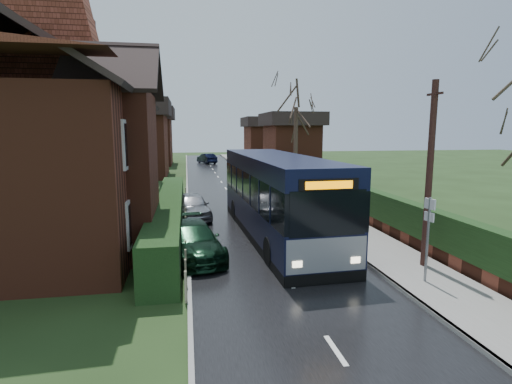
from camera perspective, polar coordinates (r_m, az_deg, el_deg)
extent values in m
plane|color=#29451D|center=(14.60, 2.68, -9.82)|extent=(140.00, 140.00, 0.00)
cube|color=black|center=(24.14, -2.48, -2.26)|extent=(6.00, 100.00, 0.02)
cube|color=slate|center=(25.02, 7.22, -1.78)|extent=(2.50, 100.00, 0.14)
cube|color=gray|center=(24.70, 4.55, -1.88)|extent=(0.12, 100.00, 0.14)
cube|color=gray|center=(23.94, -9.75, -2.37)|extent=(0.12, 100.00, 0.10)
cube|color=black|center=(18.91, -12.32, -3.15)|extent=(1.20, 16.00, 1.60)
cube|color=#612B1B|center=(25.47, 10.56, -1.14)|extent=(0.30, 50.00, 0.60)
cube|color=black|center=(25.33, 10.62, 0.86)|extent=(0.60, 50.00, 1.20)
cube|color=#612B1B|center=(19.50, -27.71, 2.94)|extent=(8.00, 14.00, 6.00)
cube|color=#612B1B|center=(15.77, -18.84, 2.30)|extent=(2.50, 4.00, 6.00)
cube|color=brown|center=(23.46, -23.29, 19.32)|extent=(0.90, 1.40, 2.20)
cube|color=silver|center=(13.97, -17.57, -4.27)|extent=(0.08, 1.20, 1.60)
cube|color=black|center=(13.96, -17.45, -4.27)|extent=(0.03, 0.95, 1.35)
cube|color=silver|center=(13.63, -18.09, 6.44)|extent=(0.08, 1.20, 1.60)
cube|color=black|center=(13.62, -17.96, 6.44)|extent=(0.03, 0.95, 1.35)
cube|color=silver|center=(17.86, -15.90, -1.37)|extent=(0.08, 1.20, 1.60)
cube|color=black|center=(17.86, -15.80, -1.37)|extent=(0.03, 0.95, 1.35)
cube|color=silver|center=(17.60, -16.26, 6.99)|extent=(0.08, 1.20, 1.60)
cube|color=black|center=(17.59, -16.17, 6.99)|extent=(0.03, 0.95, 1.35)
cube|color=silver|center=(21.79, -14.83, 0.48)|extent=(0.08, 1.20, 1.60)
cube|color=black|center=(21.79, -14.75, 0.48)|extent=(0.03, 0.95, 1.35)
cube|color=silver|center=(21.58, -15.11, 7.33)|extent=(0.08, 1.20, 1.60)
cube|color=black|center=(21.57, -15.03, 7.33)|extent=(0.03, 0.95, 1.35)
cube|color=silver|center=(24.26, -14.34, 1.34)|extent=(0.08, 1.20, 1.60)
cube|color=black|center=(24.26, -14.27, 1.34)|extent=(0.03, 0.95, 1.35)
cube|color=silver|center=(24.07, -14.58, 7.48)|extent=(0.08, 1.20, 1.60)
cube|color=black|center=(24.06, -14.51, 7.49)|extent=(0.03, 0.95, 1.35)
cube|color=black|center=(17.66, 2.88, -3.21)|extent=(3.15, 11.81, 1.21)
cube|color=black|center=(17.44, 2.91, 0.80)|extent=(3.17, 11.81, 1.28)
cube|color=black|center=(17.33, 2.94, 4.04)|extent=(3.15, 11.81, 0.70)
cube|color=black|center=(17.84, 2.86, -5.70)|extent=(3.15, 11.81, 0.37)
cube|color=gray|center=(12.34, 10.01, -8.81)|extent=(2.56, 0.23, 1.06)
cube|color=black|center=(11.99, 10.23, -3.02)|extent=(2.40, 0.18, 1.38)
cube|color=black|center=(11.84, 10.34, 1.01)|extent=(1.86, 0.16, 0.37)
cube|color=#FF8C00|center=(11.81, 10.41, 0.99)|extent=(1.46, 0.10, 0.23)
cube|color=black|center=(12.57, 9.93, -11.97)|extent=(2.61, 0.25, 0.32)
cube|color=#FFF2CC|center=(12.04, 5.92, -10.23)|extent=(0.30, 0.06, 0.19)
cube|color=#FFF2CC|center=(12.72, 14.02, -9.40)|extent=(0.30, 0.06, 0.19)
cylinder|color=black|center=(13.97, 2.10, -8.47)|extent=(0.34, 1.03, 1.02)
cylinder|color=black|center=(14.73, 11.29, -7.72)|extent=(0.34, 1.03, 1.02)
cylinder|color=black|center=(21.09, -2.96, -2.51)|extent=(0.34, 1.03, 1.02)
cylinder|color=black|center=(21.60, 3.36, -2.24)|extent=(0.34, 1.03, 1.02)
imported|color=#9FA0A4|center=(21.45, -9.10, -1.96)|extent=(2.16, 4.16, 1.35)
imported|color=black|center=(14.99, -9.08, -6.83)|extent=(2.60, 4.71, 1.29)
imported|color=black|center=(55.99, -7.05, 4.77)|extent=(2.76, 4.47, 1.39)
cylinder|color=slate|center=(13.06, 23.29, -6.60)|extent=(0.08, 0.08, 2.71)
cube|color=silver|center=(12.81, 23.61, -1.57)|extent=(0.12, 0.41, 0.31)
cube|color=silver|center=(12.88, 23.50, -3.27)|extent=(0.10, 0.37, 0.27)
cylinder|color=black|center=(14.27, 23.50, 1.90)|extent=(0.21, 0.21, 6.25)
cube|color=black|center=(14.23, 24.19, 12.67)|extent=(0.08, 0.80, 0.07)
cylinder|color=#372820|center=(33.77, 5.67, 6.45)|extent=(0.35, 0.35, 6.51)
cylinder|color=#3E2D24|center=(29.10, -30.12, 6.13)|extent=(0.35, 0.35, 7.75)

